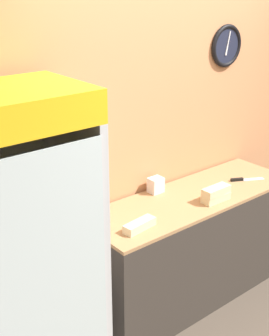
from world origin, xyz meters
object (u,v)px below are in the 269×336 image
sandwich_stack_bottom (216,197)px  condiment_jar (86,208)px  sandwich_stack_middle (216,191)px  sandwich_flat_left (140,225)px  beverage_cooler (15,238)px  napkin_dispenser (156,185)px  chefs_knife (243,179)px

sandwich_stack_bottom → condiment_jar: 0.98m
sandwich_stack_middle → condiment_jar: 0.98m
sandwich_flat_left → condiment_jar: size_ratio=1.87×
beverage_cooler → sandwich_stack_bottom: (1.52, -0.17, -0.14)m
sandwich_stack_middle → napkin_dispenser: napkin_dispenser is taller
sandwich_stack_middle → sandwich_flat_left: (-0.71, 0.03, -0.06)m
beverage_cooler → sandwich_stack_bottom: 1.54m
beverage_cooler → napkin_dispenser: 1.30m
condiment_jar → napkin_dispenser: (0.64, -0.00, -0.01)m
chefs_knife → sandwich_stack_bottom: bearing=-165.6°
sandwich_stack_bottom → sandwich_flat_left: (-0.71, 0.03, 0.00)m
napkin_dispenser → chefs_knife: bearing=-21.5°
beverage_cooler → sandwich_stack_middle: size_ratio=8.36×
sandwich_flat_left → condiment_jar: 0.41m
beverage_cooler → sandwich_flat_left: 0.84m
sandwich_flat_left → napkin_dispenser: size_ratio=2.10×
beverage_cooler → condiment_jar: beverage_cooler is taller
sandwich_stack_bottom → sandwich_flat_left: 0.71m
chefs_knife → napkin_dispenser: bearing=158.5°
beverage_cooler → sandwich_stack_bottom: beverage_cooler is taller
sandwich_flat_left → chefs_knife: size_ratio=0.93×
sandwich_stack_middle → sandwich_flat_left: size_ratio=0.93×
sandwich_flat_left → chefs_knife: (1.17, 0.09, -0.02)m
beverage_cooler → sandwich_flat_left: beverage_cooler is taller
napkin_dispenser → condiment_jar: bearing=179.6°
beverage_cooler → condiment_jar: (0.64, 0.23, -0.10)m
sandwich_stack_middle → chefs_knife: bearing=14.4°
sandwich_stack_bottom → condiment_jar: condiment_jar is taller
sandwich_stack_middle → chefs_knife: size_ratio=0.86×
napkin_dispenser → sandwich_stack_bottom: bearing=-58.2°
beverage_cooler → napkin_dispenser: beverage_cooler is taller
sandwich_flat_left → beverage_cooler: bearing=170.1°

